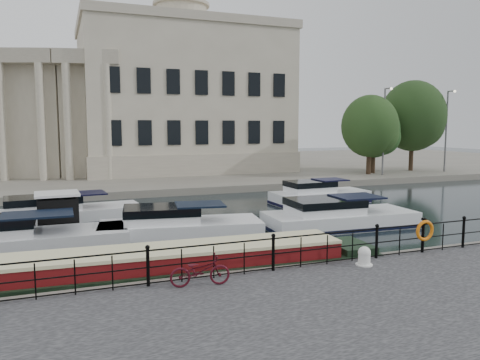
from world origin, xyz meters
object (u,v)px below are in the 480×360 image
bicycle (200,271)px  life_ring_post (425,231)px  mooring_bollard (364,256)px  harbour_hut (58,217)px  narrowboat (150,274)px

bicycle → life_ring_post: size_ratio=1.37×
mooring_bollard → harbour_hut: bearing=132.8°
bicycle → harbour_hut: harbour_hut is taller
mooring_bollard → narrowboat: bearing=162.0°
bicycle → mooring_bollard: size_ratio=2.75×
narrowboat → mooring_bollard: bearing=-15.0°
bicycle → mooring_bollard: bicycle is taller
life_ring_post → harbour_hut: bearing=142.0°
bicycle → narrowboat: bicycle is taller
narrowboat → bicycle: bearing=-61.2°
bicycle → narrowboat: bearing=33.2°
mooring_bollard → life_ring_post: life_ring_post is taller
bicycle → mooring_bollard: 5.69m
mooring_bollard → harbour_hut: harbour_hut is taller
narrowboat → harbour_hut: (-2.80, 8.11, 0.59)m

